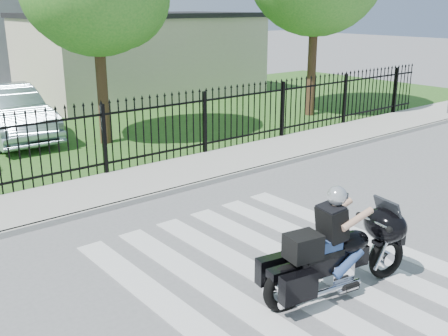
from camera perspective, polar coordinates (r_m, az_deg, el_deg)
ground at (r=8.51m, az=6.35°, el=-10.85°), size 120.00×120.00×0.00m
crosswalk at (r=8.51m, az=6.35°, el=-10.82°), size 5.00×5.50×0.01m
sidewalk at (r=12.21m, az=-10.52°, el=-1.85°), size 40.00×2.00×0.12m
curb at (r=11.38m, az=-8.07°, el=-3.14°), size 40.00×0.12×0.12m
grass_strip at (r=18.47m, az=-21.10°, el=3.63°), size 40.00×12.00×0.02m
iron_fence at (r=12.82m, az=-12.89°, el=2.87°), size 26.00×0.04×1.80m
building_low at (r=24.68m, az=-8.87°, el=11.84°), size 10.00×6.00×3.50m
building_low_roof at (r=24.58m, az=-9.08°, el=16.13°), size 10.20×6.20×0.20m
motorcycle_rider at (r=7.66m, az=12.09°, el=-8.71°), size 2.53×1.12×1.69m
parked_car at (r=17.50m, az=-22.60°, el=5.57°), size 1.80×5.03×1.65m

